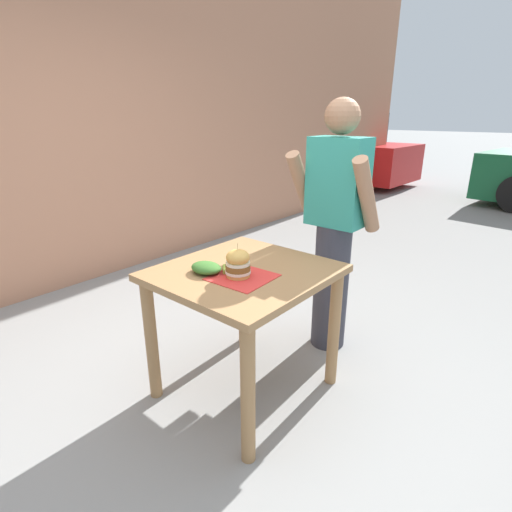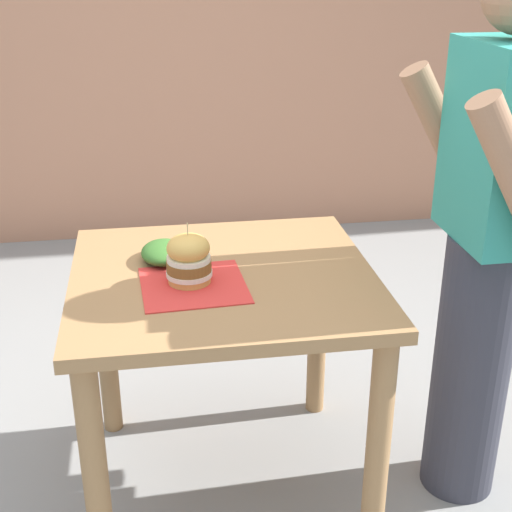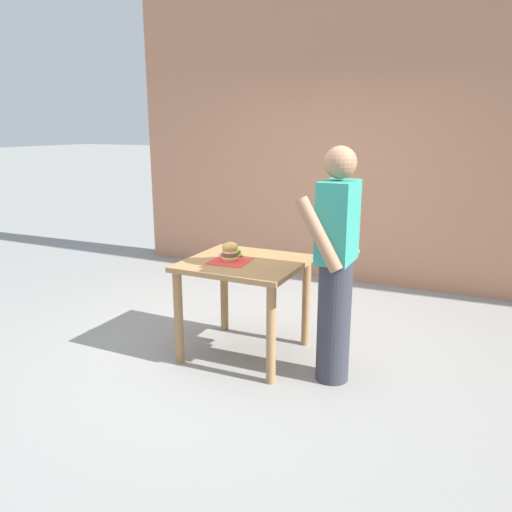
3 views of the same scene
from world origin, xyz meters
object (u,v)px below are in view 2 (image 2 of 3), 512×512
patio_table (224,316)px  sandwich (189,259)px  side_salad (164,252)px  diner_across_table (487,242)px  pickle_spear (189,263)px

patio_table → sandwich: sandwich is taller
patio_table → side_salad: size_ratio=5.03×
patio_table → diner_across_table: bearing=81.4°
patio_table → pickle_spear: 0.20m
pickle_spear → diner_across_table: (0.17, 0.87, 0.08)m
pickle_spear → diner_across_table: bearing=78.8°
patio_table → sandwich: (0.05, -0.10, 0.22)m
sandwich → diner_across_table: (0.07, 0.87, 0.02)m
side_salad → pickle_spear: bearing=47.0°
pickle_spear → side_salad: side_salad is taller
diner_across_table → sandwich: bearing=-94.5°
sandwich → side_salad: 0.19m
patio_table → sandwich: size_ratio=4.97×
patio_table → pickle_spear: pickle_spear is taller
patio_table → sandwich: bearing=-64.9°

